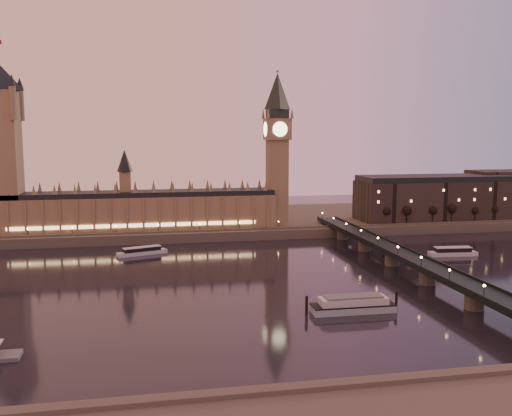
{
  "coord_description": "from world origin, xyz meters",
  "views": [
    {
      "loc": [
        -33.15,
        -252.65,
        68.36
      ],
      "look_at": [
        22.81,
        35.0,
        29.83
      ],
      "focal_mm": 40.0,
      "sensor_mm": 36.0,
      "label": 1
    }
  ],
  "objects": [
    {
      "name": "ground",
      "position": [
        0.0,
        0.0,
        0.0
      ],
      "size": [
        700.0,
        700.0,
        0.0
      ],
      "primitive_type": "plane",
      "color": "black",
      "rests_on": "ground"
    },
    {
      "name": "far_embankment",
      "position": [
        30.0,
        165.0,
        3.0
      ],
      "size": [
        560.0,
        130.0,
        6.0
      ],
      "primitive_type": "cube",
      "color": "#423D35",
      "rests_on": "ground"
    },
    {
      "name": "palace_of_westminster",
      "position": [
        -40.12,
        120.99,
        21.71
      ],
      "size": [
        180.0,
        26.62,
        52.0
      ],
      "color": "brown",
      "rests_on": "ground"
    },
    {
      "name": "victoria_tower",
      "position": [
        -120.0,
        121.0,
        65.79
      ],
      "size": [
        31.68,
        31.68,
        118.0
      ],
      "color": "brown",
      "rests_on": "ground"
    },
    {
      "name": "big_ben",
      "position": [
        53.99,
        120.99,
        63.95
      ],
      "size": [
        17.68,
        17.68,
        104.0
      ],
      "color": "brown",
      "rests_on": "ground"
    },
    {
      "name": "westminster_bridge",
      "position": [
        91.61,
        0.0,
        5.52
      ],
      "size": [
        13.2,
        260.0,
        15.3
      ],
      "color": "black",
      "rests_on": "ground"
    },
    {
      "name": "city_block",
      "position": [
        194.94,
        130.93,
        22.24
      ],
      "size": [
        155.0,
        45.0,
        34.0
      ],
      "color": "black",
      "rests_on": "ground"
    },
    {
      "name": "bare_tree_0",
      "position": [
        127.91,
        109.0,
        14.47
      ],
      "size": [
        5.59,
        5.59,
        11.36
      ],
      "color": "black",
      "rests_on": "ground"
    },
    {
      "name": "bare_tree_1",
      "position": [
        144.8,
        109.0,
        14.47
      ],
      "size": [
        5.59,
        5.59,
        11.36
      ],
      "color": "black",
      "rests_on": "ground"
    },
    {
      "name": "bare_tree_2",
      "position": [
        161.68,
        109.0,
        14.47
      ],
      "size": [
        5.59,
        5.59,
        11.36
      ],
      "color": "black",
      "rests_on": "ground"
    },
    {
      "name": "bare_tree_3",
      "position": [
        178.57,
        109.0,
        14.47
      ],
      "size": [
        5.59,
        5.59,
        11.36
      ],
      "color": "black",
      "rests_on": "ground"
    },
    {
      "name": "bare_tree_4",
      "position": [
        195.45,
        109.0,
        14.47
      ],
      "size": [
        5.59,
        5.59,
        11.36
      ],
      "color": "black",
      "rests_on": "ground"
    },
    {
      "name": "bare_tree_5",
      "position": [
        212.34,
        109.0,
        14.47
      ],
      "size": [
        5.59,
        5.59,
        11.36
      ],
      "color": "black",
      "rests_on": "ground"
    },
    {
      "name": "cruise_boat_a",
      "position": [
        -36.09,
        70.84,
        1.99
      ],
      "size": [
        28.73,
        14.95,
        4.52
      ],
      "rotation": [
        0.0,
        0.0,
        0.33
      ],
      "color": "silver",
      "rests_on": "ground"
    },
    {
      "name": "cruise_boat_b",
      "position": [
        135.57,
        34.74,
        2.19
      ],
      "size": [
        27.41,
        9.05,
        4.97
      ],
      "rotation": [
        0.0,
        0.0,
        -0.09
      ],
      "color": "silver",
      "rests_on": "ground"
    },
    {
      "name": "moored_barge",
      "position": [
        44.16,
        -51.09,
        2.9
      ],
      "size": [
        37.5,
        9.53,
        6.87
      ],
      "rotation": [
        0.0,
        0.0,
        -0.01
      ],
      "color": "#8AA3B0",
      "rests_on": "ground"
    }
  ]
}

